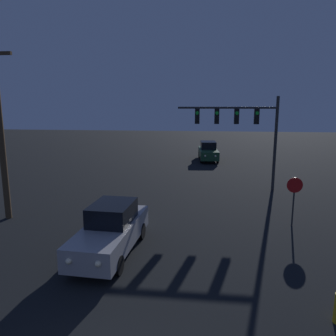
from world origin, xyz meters
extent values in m
cube|color=#99999E|center=(-1.48, 6.35, 0.69)|extent=(1.89, 4.61, 0.77)
cube|color=black|center=(-1.46, 6.57, 1.42)|extent=(1.48, 1.92, 0.68)
cylinder|color=black|center=(-0.83, 4.90, 0.31)|extent=(0.22, 0.63, 0.62)
cylinder|color=black|center=(-2.30, 5.00, 0.31)|extent=(0.22, 0.63, 0.62)
cylinder|color=black|center=(-0.65, 7.70, 0.31)|extent=(0.22, 0.63, 0.62)
cylinder|color=black|center=(-2.13, 7.79, 0.31)|extent=(0.22, 0.63, 0.62)
sphere|color=#F9EFC6|center=(-1.18, 4.04, 0.77)|extent=(0.18, 0.18, 0.18)
sphere|color=#F9EFC6|center=(-2.06, 4.10, 0.77)|extent=(0.18, 0.18, 0.18)
cube|color=#1E4728|center=(2.06, 26.25, 0.69)|extent=(1.93, 4.62, 0.77)
cube|color=black|center=(2.04, 26.47, 1.42)|extent=(1.49, 1.93, 0.68)
cylinder|color=black|center=(2.90, 24.90, 0.31)|extent=(0.22, 0.63, 0.62)
cylinder|color=black|center=(1.42, 24.80, 0.31)|extent=(0.22, 0.63, 0.62)
cylinder|color=black|center=(2.70, 27.70, 0.31)|extent=(0.22, 0.63, 0.62)
cylinder|color=black|center=(1.22, 27.59, 0.31)|extent=(0.22, 0.63, 0.62)
sphere|color=#F9EFC6|center=(2.66, 24.00, 0.77)|extent=(0.18, 0.18, 0.18)
sphere|color=#F9EFC6|center=(1.78, 23.94, 0.77)|extent=(0.18, 0.18, 0.18)
cylinder|color=#2D2D2D|center=(5.92, 15.90, 2.82)|extent=(0.18, 0.18, 5.65)
cube|color=#2D2D2D|center=(3.00, 15.90, 4.97)|extent=(5.85, 0.12, 0.12)
cube|color=black|center=(4.75, 15.90, 4.46)|extent=(0.28, 0.28, 0.90)
cylinder|color=green|center=(4.75, 15.75, 4.66)|extent=(0.20, 0.02, 0.20)
cube|color=black|center=(3.58, 15.90, 4.46)|extent=(0.28, 0.28, 0.90)
cylinder|color=green|center=(3.58, 15.75, 4.66)|extent=(0.20, 0.02, 0.20)
cube|color=black|center=(2.41, 15.90, 4.46)|extent=(0.28, 0.28, 0.90)
cylinder|color=green|center=(2.41, 15.75, 4.66)|extent=(0.20, 0.02, 0.20)
cube|color=black|center=(1.24, 15.90, 4.46)|extent=(0.28, 0.28, 0.90)
cylinder|color=green|center=(1.24, 15.75, 4.66)|extent=(0.20, 0.02, 0.20)
cylinder|color=#2D2D2D|center=(5.56, 9.82, 1.07)|extent=(0.07, 0.07, 2.14)
cylinder|color=red|center=(5.56, 9.80, 1.81)|extent=(0.66, 0.03, 0.66)
cylinder|color=#4C3823|center=(-7.23, 9.33, 4.04)|extent=(0.28, 0.28, 8.09)
camera|label=1|loc=(1.74, -4.18, 5.18)|focal=35.00mm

